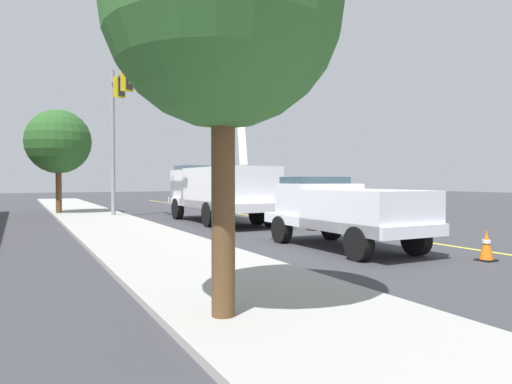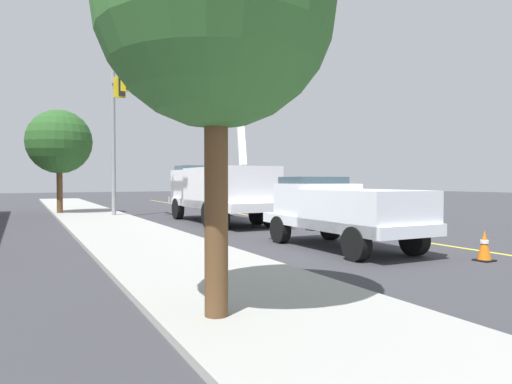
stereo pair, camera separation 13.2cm
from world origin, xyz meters
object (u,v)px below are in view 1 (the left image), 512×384
(service_pickup_truck, at_px, (344,210))
(passing_minivan, at_px, (243,195))
(traffic_cone_mid_front, at_px, (313,219))
(traffic_cone_leading, at_px, (486,246))
(utility_bucket_truck, at_px, (219,188))
(traffic_signal_mast, at_px, (121,107))
(traffic_cone_mid_rear, at_px, (228,209))

(service_pickup_truck, xyz_separation_m, passing_minivan, (17.36, -6.62, -0.15))
(service_pickup_truck, height_order, traffic_cone_mid_front, service_pickup_truck)
(service_pickup_truck, height_order, passing_minivan, service_pickup_truck)
(passing_minivan, height_order, traffic_cone_leading, passing_minivan)
(utility_bucket_truck, relative_size, passing_minivan, 1.70)
(passing_minivan, bearing_deg, traffic_cone_mid_front, 161.87)
(service_pickup_truck, relative_size, traffic_signal_mast, 0.74)
(service_pickup_truck, bearing_deg, passing_minivan, -20.86)
(passing_minivan, distance_m, traffic_cone_leading, 21.28)
(service_pickup_truck, xyz_separation_m, traffic_cone_mid_rear, (12.60, -2.93, -0.74))
(utility_bucket_truck, relative_size, traffic_cone_mid_rear, 10.85)
(utility_bucket_truck, distance_m, traffic_cone_mid_front, 5.27)
(traffic_cone_leading, bearing_deg, traffic_signal_mast, 15.16)
(service_pickup_truck, bearing_deg, traffic_cone_mid_front, -28.35)
(service_pickup_truck, distance_m, passing_minivan, 18.58)
(traffic_cone_mid_rear, bearing_deg, passing_minivan, -37.80)
(traffic_cone_mid_rear, xyz_separation_m, traffic_signal_mast, (0.29, 5.72, 5.13))
(traffic_cone_leading, distance_m, traffic_cone_mid_front, 7.75)
(passing_minivan, relative_size, traffic_cone_leading, 6.52)
(traffic_signal_mast, bearing_deg, utility_bucket_truck, -135.97)
(utility_bucket_truck, xyz_separation_m, passing_minivan, (8.10, -5.89, -0.64))
(traffic_cone_leading, bearing_deg, utility_bucket_truck, 3.97)
(traffic_cone_mid_rear, bearing_deg, utility_bucket_truck, 146.65)
(traffic_cone_mid_front, distance_m, traffic_cone_mid_rear, 8.23)
(traffic_cone_mid_rear, bearing_deg, traffic_cone_leading, 175.22)
(traffic_cone_mid_front, xyz_separation_m, traffic_cone_mid_rear, (8.21, -0.56, -0.04))
(traffic_cone_leading, height_order, traffic_signal_mast, traffic_signal_mast)
(traffic_cone_leading, height_order, traffic_cone_mid_rear, traffic_cone_mid_rear)
(service_pickup_truck, xyz_separation_m, traffic_cone_mid_front, (4.39, -2.37, -0.70))
(utility_bucket_truck, height_order, traffic_signal_mast, traffic_signal_mast)
(passing_minivan, distance_m, traffic_cone_mid_rear, 6.04)
(traffic_cone_mid_front, bearing_deg, traffic_cone_mid_rear, -3.88)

